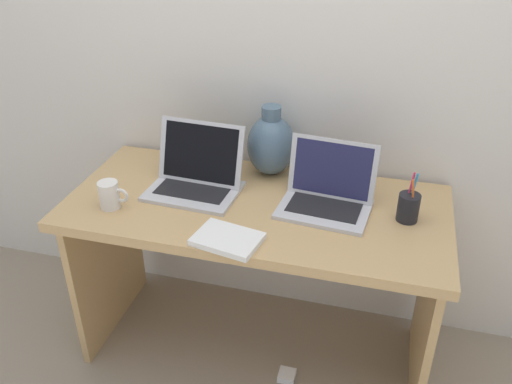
{
  "coord_description": "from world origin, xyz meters",
  "views": [
    {
      "loc": [
        0.45,
        -1.69,
        1.83
      ],
      "look_at": [
        0.0,
        0.0,
        0.81
      ],
      "focal_mm": 37.94,
      "sensor_mm": 36.0,
      "label": 1
    }
  ],
  "objects_px": {
    "laptop_right": "(328,191)",
    "pen_cup": "(408,207)",
    "notebook_stack": "(227,239)",
    "coffee_mug": "(110,195)",
    "power_brick": "(287,375)",
    "green_vase": "(271,144)",
    "laptop_left": "(197,173)"
  },
  "relations": [
    {
      "from": "coffee_mug",
      "to": "pen_cup",
      "type": "bearing_deg",
      "value": 10.47
    },
    {
      "from": "notebook_stack",
      "to": "coffee_mug",
      "type": "bearing_deg",
      "value": 168.43
    },
    {
      "from": "laptop_left",
      "to": "coffee_mug",
      "type": "relative_size",
      "value": 3.1
    },
    {
      "from": "green_vase",
      "to": "coffee_mug",
      "type": "distance_m",
      "value": 0.67
    },
    {
      "from": "laptop_right",
      "to": "coffee_mug",
      "type": "distance_m",
      "value": 0.81
    },
    {
      "from": "green_vase",
      "to": "notebook_stack",
      "type": "bearing_deg",
      "value": -92.56
    },
    {
      "from": "green_vase",
      "to": "coffee_mug",
      "type": "xyz_separation_m",
      "value": [
        -0.51,
        -0.42,
        -0.08
      ]
    },
    {
      "from": "laptop_right",
      "to": "notebook_stack",
      "type": "height_order",
      "value": "laptop_right"
    },
    {
      "from": "laptop_right",
      "to": "pen_cup",
      "type": "bearing_deg",
      "value": -5.02
    },
    {
      "from": "laptop_right",
      "to": "coffee_mug",
      "type": "relative_size",
      "value": 3.01
    },
    {
      "from": "green_vase",
      "to": "notebook_stack",
      "type": "height_order",
      "value": "green_vase"
    },
    {
      "from": "laptop_left",
      "to": "laptop_right",
      "type": "distance_m",
      "value": 0.52
    },
    {
      "from": "laptop_right",
      "to": "power_brick",
      "type": "height_order",
      "value": "laptop_right"
    },
    {
      "from": "pen_cup",
      "to": "power_brick",
      "type": "xyz_separation_m",
      "value": [
        -0.38,
        -0.17,
        -0.8
      ]
    },
    {
      "from": "laptop_right",
      "to": "coffee_mug",
      "type": "xyz_separation_m",
      "value": [
        -0.78,
        -0.22,
        -0.01
      ]
    },
    {
      "from": "pen_cup",
      "to": "green_vase",
      "type": "bearing_deg",
      "value": 158.23
    },
    {
      "from": "power_brick",
      "to": "laptop_right",
      "type": "bearing_deg",
      "value": 65.42
    },
    {
      "from": "laptop_left",
      "to": "coffee_mug",
      "type": "distance_m",
      "value": 0.34
    },
    {
      "from": "laptop_right",
      "to": "green_vase",
      "type": "relative_size",
      "value": 1.2
    },
    {
      "from": "laptop_right",
      "to": "pen_cup",
      "type": "distance_m",
      "value": 0.3
    },
    {
      "from": "pen_cup",
      "to": "power_brick",
      "type": "relative_size",
      "value": 2.66
    },
    {
      "from": "coffee_mug",
      "to": "pen_cup",
      "type": "height_order",
      "value": "pen_cup"
    },
    {
      "from": "green_vase",
      "to": "power_brick",
      "type": "distance_m",
      "value": 0.97
    },
    {
      "from": "laptop_left",
      "to": "laptop_right",
      "type": "height_order",
      "value": "laptop_left"
    },
    {
      "from": "laptop_left",
      "to": "coffee_mug",
      "type": "height_order",
      "value": "laptop_left"
    },
    {
      "from": "laptop_left",
      "to": "green_vase",
      "type": "height_order",
      "value": "green_vase"
    },
    {
      "from": "pen_cup",
      "to": "power_brick",
      "type": "distance_m",
      "value": 0.9
    },
    {
      "from": "green_vase",
      "to": "power_brick",
      "type": "relative_size",
      "value": 4.21
    },
    {
      "from": "green_vase",
      "to": "notebook_stack",
      "type": "distance_m",
      "value": 0.54
    },
    {
      "from": "laptop_left",
      "to": "laptop_right",
      "type": "xyz_separation_m",
      "value": [
        0.52,
        0.0,
        -0.0
      ]
    },
    {
      "from": "green_vase",
      "to": "notebook_stack",
      "type": "relative_size",
      "value": 1.33
    },
    {
      "from": "laptop_right",
      "to": "pen_cup",
      "type": "height_order",
      "value": "laptop_right"
    }
  ]
}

